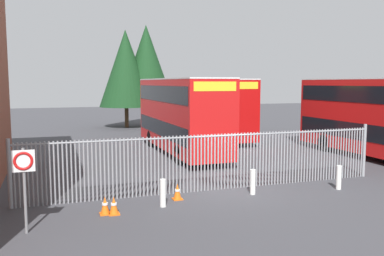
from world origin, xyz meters
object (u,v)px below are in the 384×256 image
(double_decker_bus_behind_fence_right, at_px, (211,106))
(bollard_center_front, at_px, (253,182))
(double_decker_bus_behind_fence_left, at_px, (180,112))
(speed_limit_sign_post, at_px, (24,171))
(traffic_cone_mid_forecourt, at_px, (114,206))
(traffic_cone_by_gate, at_px, (105,205))
(double_decker_bus_near_gate, at_px, (378,115))
(traffic_cone_near_kerb, at_px, (177,192))
(bollard_near_left, at_px, (163,193))
(bollard_near_right, at_px, (339,177))

(double_decker_bus_behind_fence_right, height_order, bollard_center_front, double_decker_bus_behind_fence_right)
(double_decker_bus_behind_fence_left, height_order, speed_limit_sign_post, double_decker_bus_behind_fence_left)
(double_decker_bus_behind_fence_right, xyz_separation_m, traffic_cone_mid_forecourt, (-9.58, -15.82, -2.13))
(double_decker_bus_behind_fence_right, bearing_deg, traffic_cone_by_gate, -122.04)
(double_decker_bus_near_gate, height_order, bollard_center_front, double_decker_bus_near_gate)
(double_decker_bus_behind_fence_right, distance_m, speed_limit_sign_post, 20.66)
(double_decker_bus_near_gate, relative_size, bollard_center_front, 11.38)
(traffic_cone_by_gate, bearing_deg, traffic_cone_near_kerb, 17.47)
(bollard_near_left, height_order, traffic_cone_mid_forecourt, bollard_near_left)
(bollard_near_right, bearing_deg, traffic_cone_by_gate, -179.19)
(bollard_near_right, bearing_deg, double_decker_bus_behind_fence_right, 87.15)
(speed_limit_sign_post, bearing_deg, double_decker_bus_behind_fence_right, 54.06)
(double_decker_bus_behind_fence_left, height_order, traffic_cone_near_kerb, double_decker_bus_behind_fence_left)
(double_decker_bus_behind_fence_right, height_order, bollard_near_right, double_decker_bus_behind_fence_right)
(bollard_near_left, height_order, bollard_center_front, same)
(double_decker_bus_behind_fence_left, relative_size, speed_limit_sign_post, 4.50)
(bollard_center_front, height_order, speed_limit_sign_post, speed_limit_sign_post)
(double_decker_bus_behind_fence_left, xyz_separation_m, double_decker_bus_behind_fence_right, (4.11, 5.52, 0.00))
(double_decker_bus_behind_fence_right, distance_m, bollard_near_right, 15.73)
(traffic_cone_by_gate, bearing_deg, double_decker_bus_behind_fence_right, 57.96)
(double_decker_bus_behind_fence_right, relative_size, bollard_near_right, 11.38)
(bollard_near_right, bearing_deg, bollard_near_left, 179.61)
(traffic_cone_near_kerb, bearing_deg, double_decker_bus_behind_fence_right, 64.25)
(bollard_near_right, xyz_separation_m, traffic_cone_by_gate, (-9.06, -0.13, -0.19))
(traffic_cone_by_gate, distance_m, speed_limit_sign_post, 2.89)
(bollard_center_front, bearing_deg, traffic_cone_mid_forecourt, -172.80)
(double_decker_bus_near_gate, bearing_deg, traffic_cone_by_gate, -162.32)
(traffic_cone_mid_forecourt, bearing_deg, traffic_cone_near_kerb, 21.42)
(bollard_near_left, relative_size, traffic_cone_near_kerb, 1.61)
(bollard_center_front, relative_size, traffic_cone_near_kerb, 1.61)
(double_decker_bus_near_gate, distance_m, bollard_near_left, 14.33)
(double_decker_bus_behind_fence_right, distance_m, bollard_near_left, 17.54)
(speed_limit_sign_post, bearing_deg, traffic_cone_by_gate, 23.60)
(bollard_near_left, height_order, traffic_cone_by_gate, bollard_near_left)
(double_decker_bus_behind_fence_right, height_order, speed_limit_sign_post, double_decker_bus_behind_fence_right)
(double_decker_bus_near_gate, bearing_deg, traffic_cone_near_kerb, -162.27)
(double_decker_bus_near_gate, distance_m, traffic_cone_mid_forecourt, 16.02)
(bollard_near_right, bearing_deg, traffic_cone_mid_forecourt, -178.50)
(traffic_cone_mid_forecourt, height_order, traffic_cone_near_kerb, same)
(double_decker_bus_behind_fence_right, xyz_separation_m, traffic_cone_near_kerb, (-7.18, -14.88, -2.13))
(bollard_center_front, distance_m, traffic_cone_by_gate, 5.56)
(double_decker_bus_behind_fence_right, bearing_deg, double_decker_bus_near_gate, -63.09)
(traffic_cone_mid_forecourt, bearing_deg, traffic_cone_by_gate, 158.94)
(double_decker_bus_behind_fence_left, relative_size, traffic_cone_by_gate, 18.32)
(bollard_near_right, bearing_deg, bollard_center_front, 172.99)
(double_decker_bus_behind_fence_right, relative_size, traffic_cone_by_gate, 18.32)
(bollard_near_left, distance_m, bollard_near_right, 7.11)
(bollard_center_front, height_order, traffic_cone_by_gate, bollard_center_front)
(double_decker_bus_behind_fence_left, distance_m, bollard_near_left, 10.89)
(traffic_cone_mid_forecourt, relative_size, traffic_cone_near_kerb, 1.00)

